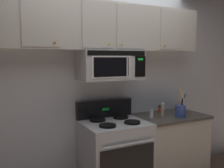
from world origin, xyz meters
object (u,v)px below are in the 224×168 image
(utensil_crock_blue, at_px, (181,110))
(salt_shaker, at_px, (152,114))
(spice_jar, at_px, (160,109))
(pepper_mill, at_px, (163,110))
(over_range_microwave, at_px, (110,65))
(stove_range, at_px, (114,157))

(utensil_crock_blue, bearing_deg, salt_shaker, 163.65)
(utensil_crock_blue, distance_m, spice_jar, 0.33)
(salt_shaker, relative_size, pepper_mill, 0.59)
(salt_shaker, xyz_separation_m, pepper_mill, (0.18, 0.00, 0.04))
(over_range_microwave, relative_size, salt_shaker, 7.24)
(salt_shaker, height_order, pepper_mill, pepper_mill)
(over_range_microwave, height_order, utensil_crock_blue, over_range_microwave)
(pepper_mill, bearing_deg, stove_range, 176.93)
(stove_range, relative_size, utensil_crock_blue, 2.92)
(utensil_crock_blue, distance_m, salt_shaker, 0.40)
(utensil_crock_blue, xyz_separation_m, spice_jar, (-0.09, 0.32, -0.04))
(spice_jar, bearing_deg, stove_range, -168.12)
(utensil_crock_blue, relative_size, spice_jar, 3.72)
(salt_shaker, bearing_deg, stove_range, 175.45)
(utensil_crock_blue, relative_size, salt_shaker, 3.66)
(over_range_microwave, distance_m, pepper_mill, 0.92)
(over_range_microwave, relative_size, pepper_mill, 4.26)
(stove_range, distance_m, salt_shaker, 0.70)
(spice_jar, bearing_deg, salt_shaker, -144.47)
(pepper_mill, height_order, spice_jar, pepper_mill)
(over_range_microwave, xyz_separation_m, utensil_crock_blue, (0.89, -0.27, -0.58))
(stove_range, distance_m, spice_jar, 0.95)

